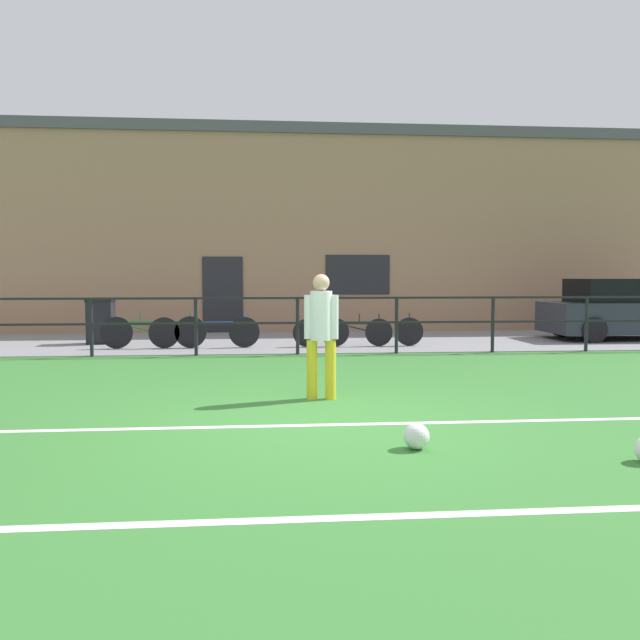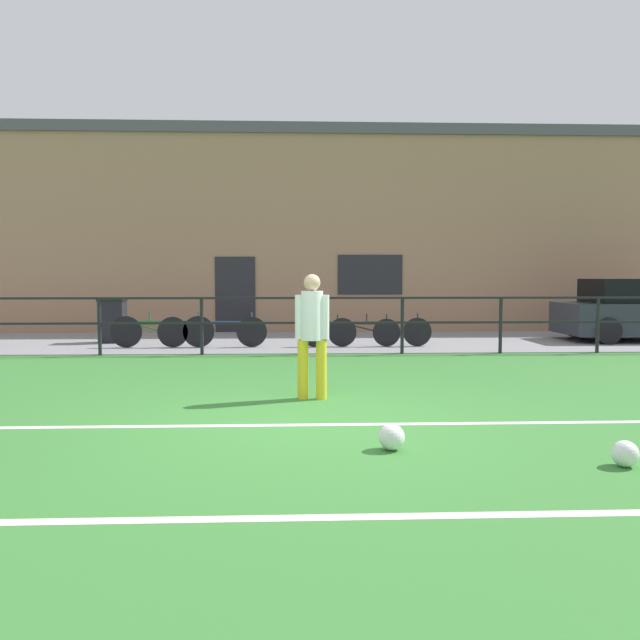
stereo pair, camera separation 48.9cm
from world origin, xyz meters
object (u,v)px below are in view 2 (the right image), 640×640
at_px(bicycle_parked_2, 380,331).
at_px(player_winger, 312,328).
at_px(bicycle_parked_4, 162,331).
at_px(bicycle_parked_3, 350,332).
at_px(soccer_ball_match, 625,454).
at_px(bicycle_parked_1, 212,331).
at_px(trash_bin_0, 113,320).
at_px(soccer_ball_spare, 392,437).

bearing_deg(bicycle_parked_2, player_winger, -105.78).
distance_m(bicycle_parked_2, bicycle_parked_4, 4.73).
relative_size(player_winger, bicycle_parked_3, 0.72).
xyz_separation_m(player_winger, soccer_ball_match, (2.47, -2.99, -0.79)).
bearing_deg(player_winger, bicycle_parked_1, -62.74).
relative_size(bicycle_parked_1, trash_bin_0, 2.26).
relative_size(bicycle_parked_1, bicycle_parked_4, 1.06).
height_order(soccer_ball_match, bicycle_parked_1, bicycle_parked_1).
height_order(player_winger, trash_bin_0, player_winger).
bearing_deg(bicycle_parked_1, soccer_ball_spare, -72.14).
xyz_separation_m(player_winger, trash_bin_0, (-4.45, 6.91, -0.35)).
bearing_deg(bicycle_parked_1, bicycle_parked_3, 0.00).
height_order(bicycle_parked_1, bicycle_parked_4, bicycle_parked_4).
distance_m(soccer_ball_match, bicycle_parked_3, 8.94).
distance_m(soccer_ball_spare, bicycle_parked_1, 8.66).
bearing_deg(bicycle_parked_2, bicycle_parked_3, 180.00).
xyz_separation_m(soccer_ball_match, bicycle_parked_1, (-4.48, 8.81, 0.26)).
height_order(soccer_ball_spare, bicycle_parked_4, bicycle_parked_4).
xyz_separation_m(bicycle_parked_1, bicycle_parked_3, (3.01, 0.00, -0.03)).
xyz_separation_m(bicycle_parked_2, bicycle_parked_3, (-0.65, 0.00, -0.01)).
xyz_separation_m(soccer_ball_match, bicycle_parked_4, (-5.55, 8.81, 0.27)).
relative_size(bicycle_parked_2, bicycle_parked_4, 1.02).
height_order(soccer_ball_spare, trash_bin_0, trash_bin_0).
relative_size(soccer_ball_spare, trash_bin_0, 0.22).
height_order(soccer_ball_match, soccer_ball_spare, soccer_ball_spare).
xyz_separation_m(soccer_ball_spare, trash_bin_0, (-5.09, 9.32, 0.43)).
distance_m(player_winger, soccer_ball_match, 3.96).
bearing_deg(trash_bin_0, soccer_ball_match, -55.03).
bearing_deg(bicycle_parked_4, bicycle_parked_2, 0.00).
xyz_separation_m(soccer_ball_spare, bicycle_parked_2, (1.00, 8.24, 0.23)).
distance_m(player_winger, trash_bin_0, 8.22).
relative_size(bicycle_parked_3, trash_bin_0, 2.10).
relative_size(bicycle_parked_2, bicycle_parked_3, 1.04).
bearing_deg(soccer_ball_match, bicycle_parked_2, 95.34).
relative_size(soccer_ball_match, bicycle_parked_2, 0.09).
height_order(bicycle_parked_1, bicycle_parked_3, bicycle_parked_1).
bearing_deg(bicycle_parked_3, player_winger, -99.71).
height_order(player_winger, bicycle_parked_4, player_winger).
xyz_separation_m(soccer_ball_match, trash_bin_0, (-6.92, 9.89, 0.44)).
distance_m(bicycle_parked_1, bicycle_parked_3, 3.01).
bearing_deg(player_winger, soccer_ball_spare, 113.11).
relative_size(soccer_ball_match, bicycle_parked_4, 0.10).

